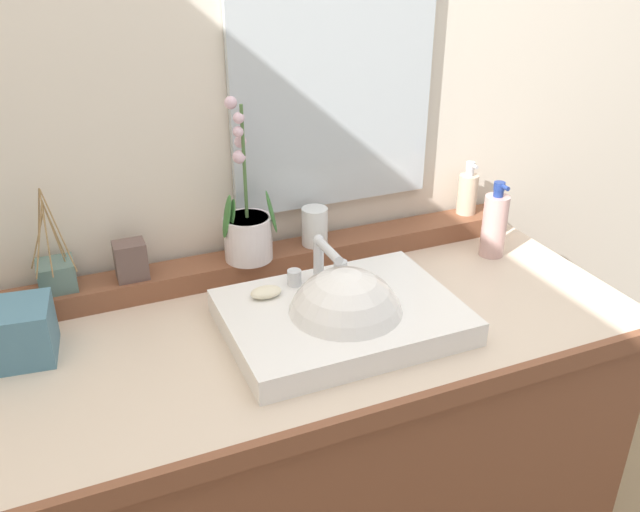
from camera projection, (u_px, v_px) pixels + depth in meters
The scene contains 13 objects.
wall_back at pixel (241, 117), 1.67m from camera, with size 3.27×0.20×2.49m, color silver.
vanity_cabinet at pixel (309, 472), 1.68m from camera, with size 1.48×0.66×0.90m.
back_ledge at pixel (268, 261), 1.68m from camera, with size 1.39×0.10×0.05m, color brown.
sink_basin at pixel (344, 322), 1.44m from camera, with size 0.50×0.37×0.28m.
soap_bar at pixel (266, 292), 1.46m from camera, with size 0.07×0.04×0.02m, color beige.
potted_plant at pixel (247, 229), 1.60m from camera, with size 0.14×0.12×0.39m.
soap_dispenser at pixel (468, 193), 1.86m from camera, with size 0.05×0.06×0.15m.
tumbler_cup at pixel (315, 226), 1.69m from camera, with size 0.07×0.07×0.10m, color white.
reed_diffuser at pixel (56, 274), 1.49m from camera, with size 0.09×0.11×0.24m.
trinket_box at pixel (131, 260), 1.53m from camera, with size 0.07×0.06×0.09m, color brown.
lotion_bottle at pixel (494, 224), 1.73m from camera, with size 0.06×0.07×0.20m.
tissue_box at pixel (19, 332), 1.34m from camera, with size 0.13×0.13×0.12m, color teal.
mirror at pixel (334, 80), 1.61m from camera, with size 0.53×0.02×0.63m, color silver.
Camera 1 is at (-0.47, -1.16, 1.69)m, focal length 37.55 mm.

